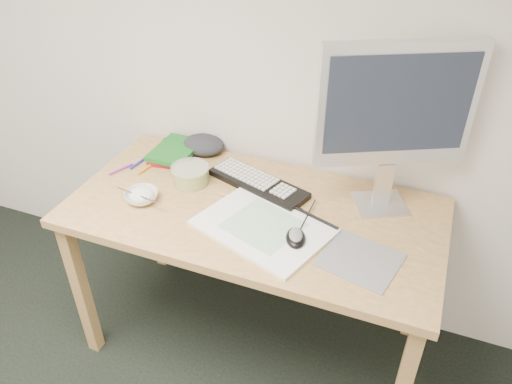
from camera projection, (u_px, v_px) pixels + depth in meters
desk at (254, 226)px, 1.92m from camera, size 1.40×0.70×0.75m
mousepad at (360, 260)px, 1.64m from camera, size 0.28×0.27×0.00m
sketchpad at (263, 227)px, 1.77m from camera, size 0.53×0.45×0.01m
keyboard at (258, 184)px, 1.99m from camera, size 0.44×0.26×0.02m
monitor at (396, 110)px, 1.67m from camera, size 0.50×0.27×0.63m
mouse at (296, 235)px, 1.70m from camera, size 0.10×0.13×0.04m
rice_bowl at (142, 197)px, 1.90m from camera, size 0.14×0.14×0.04m
chopsticks at (138, 195)px, 1.87m from camera, size 0.21×0.05×0.02m
fruit_tub at (190, 175)px, 1.99m from camera, size 0.17×0.17×0.07m
book_red at (174, 153)px, 2.18m from camera, size 0.20×0.25×0.02m
book_green at (175, 150)px, 2.16m from camera, size 0.17×0.23×0.02m
cloth_lump at (203, 145)px, 2.20m from camera, size 0.18×0.16×0.07m
pencil_pink at (242, 199)px, 1.92m from camera, size 0.17×0.02×0.01m
pencil_tan at (260, 203)px, 1.89m from camera, size 0.14×0.11×0.01m
pencil_black at (280, 206)px, 1.88m from camera, size 0.17×0.03×0.01m
marker_blue at (140, 162)px, 2.13m from camera, size 0.03×0.12×0.01m
marker_orange at (149, 166)px, 2.11m from camera, size 0.04×0.14×0.01m
marker_purple at (121, 169)px, 2.09m from camera, size 0.06×0.11×0.01m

